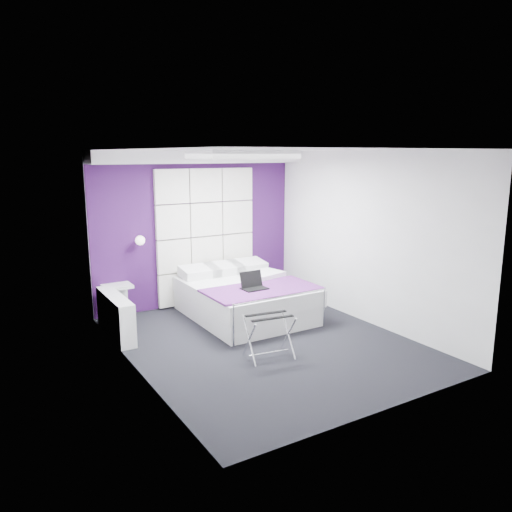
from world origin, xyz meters
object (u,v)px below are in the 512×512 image
Objects in this scene: wall_lamp at (139,240)px; bed at (245,298)px; luggage_rack at (269,336)px; radiator at (116,316)px; laptop at (253,284)px; nightstand at (117,286)px.

wall_lamp reaches higher than bed.
wall_lamp is 0.27× the size of luggage_rack.
radiator is 2.28m from luggage_rack.
radiator is at bearing -130.10° from wall_lamp.
wall_lamp is 1.95m from laptop.
laptop is (-0.11, -0.44, 0.34)m from bed.
radiator is at bearing -108.43° from nightstand.
radiator is at bearing 137.82° from luggage_rack.
nightstand is 1.19× the size of laptop.
bed is at bearing -34.65° from wall_lamp.
wall_lamp is 1.35m from radiator.
laptop is (0.44, 1.14, 0.36)m from luggage_rack.
nightstand is (-1.77, 0.90, 0.23)m from bed.
wall_lamp is 0.07× the size of bed.
laptop is at bearing -104.26° from bed.
wall_lamp is 1.90m from bed.
radiator is at bearing 174.77° from bed.
luggage_rack is (-0.55, -1.58, -0.03)m from bed.
nightstand is 0.77× the size of luggage_rack.
wall_lamp is at bearing 145.35° from bed.
nightstand reaches higher than luggage_rack.
wall_lamp is 2.81m from luggage_rack.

